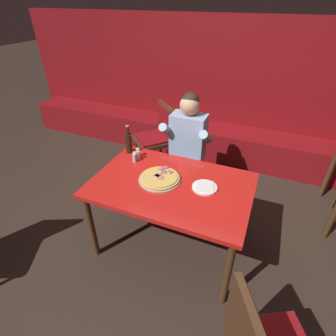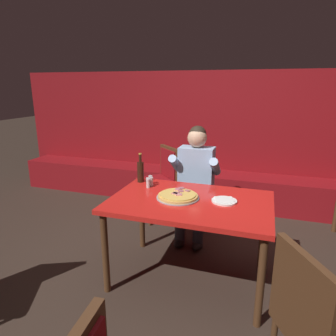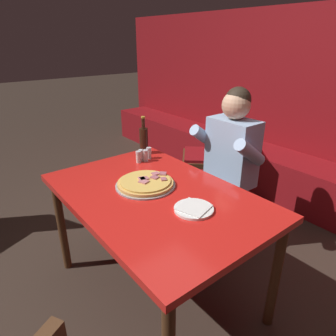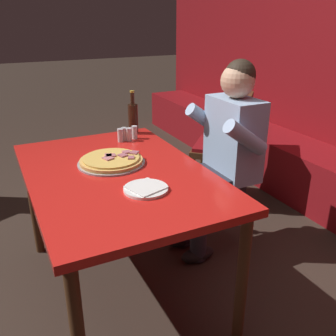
# 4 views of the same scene
# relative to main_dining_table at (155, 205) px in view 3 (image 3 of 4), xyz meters

# --- Properties ---
(ground_plane) EXTENTS (24.00, 24.00, 0.00)m
(ground_plane) POSITION_rel_main_dining_table_xyz_m (0.00, 0.00, -0.68)
(ground_plane) COLOR #33261E
(booth_wall_panel) EXTENTS (6.80, 0.16, 1.90)m
(booth_wall_panel) POSITION_rel_main_dining_table_xyz_m (0.00, 2.18, 0.27)
(booth_wall_panel) COLOR maroon
(booth_wall_panel) RESTS_ON ground_plane
(booth_bench) EXTENTS (6.46, 0.48, 0.46)m
(booth_bench) POSITION_rel_main_dining_table_xyz_m (0.00, 1.86, -0.45)
(booth_bench) COLOR maroon
(booth_bench) RESTS_ON ground_plane
(main_dining_table) EXTENTS (1.35, 0.89, 0.76)m
(main_dining_table) POSITION_rel_main_dining_table_xyz_m (0.00, 0.00, 0.00)
(main_dining_table) COLOR #4C2D19
(main_dining_table) RESTS_ON ground_plane
(pizza) EXTENTS (0.37, 0.37, 0.05)m
(pizza) POSITION_rel_main_dining_table_xyz_m (-0.11, 0.01, 0.10)
(pizza) COLOR #9E9EA3
(pizza) RESTS_ON main_dining_table
(plate_white_paper) EXTENTS (0.21, 0.21, 0.02)m
(plate_white_paper) POSITION_rel_main_dining_table_xyz_m (0.28, 0.05, 0.09)
(plate_white_paper) COLOR white
(plate_white_paper) RESTS_ON main_dining_table
(beer_bottle) EXTENTS (0.07, 0.07, 0.29)m
(beer_bottle) POSITION_rel_main_dining_table_xyz_m (-0.59, 0.32, 0.19)
(beer_bottle) COLOR black
(beer_bottle) RESTS_ON main_dining_table
(shaker_red_pepper_flakes) EXTENTS (0.04, 0.04, 0.09)m
(shaker_red_pepper_flakes) POSITION_rel_main_dining_table_xyz_m (-0.44, 0.24, 0.12)
(shaker_red_pepper_flakes) COLOR silver
(shaker_red_pepper_flakes) RESTS_ON main_dining_table
(shaker_black_pepper) EXTENTS (0.04, 0.04, 0.09)m
(shaker_black_pepper) POSITION_rel_main_dining_table_xyz_m (-0.47, 0.29, 0.12)
(shaker_black_pepper) COLOR silver
(shaker_black_pepper) RESTS_ON main_dining_table
(shaker_oregano) EXTENTS (0.04, 0.04, 0.09)m
(shaker_oregano) POSITION_rel_main_dining_table_xyz_m (-0.45, 0.18, 0.12)
(shaker_oregano) COLOR silver
(shaker_oregano) RESTS_ON main_dining_table
(shaker_parmesan) EXTENTS (0.04, 0.04, 0.09)m
(shaker_parmesan) POSITION_rel_main_dining_table_xyz_m (-0.47, 0.21, 0.12)
(shaker_parmesan) COLOR silver
(shaker_parmesan) RESTS_ON main_dining_table
(diner_seated_blue_shirt) EXTENTS (0.53, 0.53, 1.27)m
(diner_seated_blue_shirt) POSITION_rel_main_dining_table_xyz_m (-0.14, 0.75, 0.03)
(diner_seated_blue_shirt) COLOR black
(diner_seated_blue_shirt) RESTS_ON ground_plane
(dining_chair_near_left) EXTENTS (0.62, 0.62, 0.93)m
(dining_chair_near_left) POSITION_rel_main_dining_table_xyz_m (-0.68, 1.21, -0.13)
(dining_chair_near_left) COLOR #4C2D19
(dining_chair_near_left) RESTS_ON ground_plane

